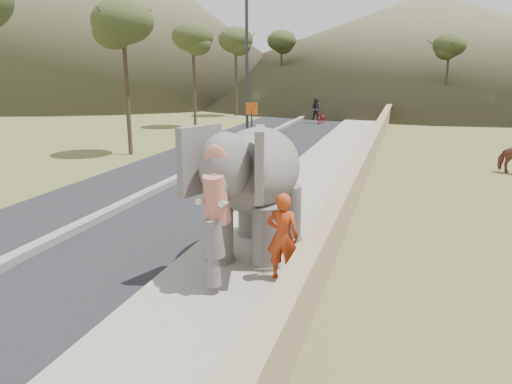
# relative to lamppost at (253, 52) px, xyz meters

# --- Properties ---
(ground) EXTENTS (160.00, 160.00, 0.00)m
(ground) POSITION_rel_lamppost_xyz_m (4.69, -17.45, -4.87)
(ground) COLOR olive
(ground) RESTS_ON ground
(road) EXTENTS (7.00, 120.00, 0.03)m
(road) POSITION_rel_lamppost_xyz_m (-0.31, -7.45, -4.86)
(road) COLOR black
(road) RESTS_ON ground
(median) EXTENTS (0.35, 120.00, 0.22)m
(median) POSITION_rel_lamppost_xyz_m (-0.31, -7.45, -4.76)
(median) COLOR black
(median) RESTS_ON ground
(walkway) EXTENTS (3.00, 120.00, 0.15)m
(walkway) POSITION_rel_lamppost_xyz_m (4.69, -7.45, -4.80)
(walkway) COLOR #9E9687
(walkway) RESTS_ON ground
(parapet) EXTENTS (0.30, 120.00, 1.10)m
(parapet) POSITION_rel_lamppost_xyz_m (6.34, -7.45, -4.32)
(parapet) COLOR tan
(parapet) RESTS_ON ground
(lamppost) EXTENTS (1.76, 0.36, 8.00)m
(lamppost) POSITION_rel_lamppost_xyz_m (0.00, 0.00, 0.00)
(lamppost) COLOR #333237
(lamppost) RESTS_ON ground
(signboard) EXTENTS (0.60, 0.08, 2.40)m
(signboard) POSITION_rel_lamppost_xyz_m (0.19, -0.79, -3.23)
(signboard) COLOR #2D2D33
(signboard) RESTS_ON ground
(hill_left) EXTENTS (60.00, 60.00, 22.00)m
(hill_left) POSITION_rel_lamppost_xyz_m (-33.31, 37.55, 6.13)
(hill_left) COLOR brown
(hill_left) RESTS_ON ground
(hill_far) EXTENTS (80.00, 80.00, 14.00)m
(hill_far) POSITION_rel_lamppost_xyz_m (9.69, 52.55, 2.13)
(hill_far) COLOR brown
(hill_far) RESTS_ON ground
(elephant_and_man) EXTENTS (2.38, 4.16, 2.95)m
(elephant_and_man) POSITION_rel_lamppost_xyz_m (4.71, -14.84, -3.26)
(elephant_and_man) COLOR slate
(elephant_and_man) RESTS_ON ground
(motorcyclist) EXTENTS (1.26, 1.73, 1.87)m
(motorcyclist) POSITION_rel_lamppost_xyz_m (1.53, 11.66, -4.14)
(motorcyclist) COLOR maroon
(motorcyclist) RESTS_ON ground
(trees) EXTENTS (48.08, 44.42, 8.06)m
(trees) POSITION_rel_lamppost_xyz_m (5.54, 10.90, -1.29)
(trees) COLOR #473828
(trees) RESTS_ON ground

